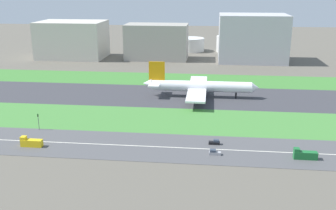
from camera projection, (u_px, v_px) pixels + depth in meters
The scene contains 18 objects.
ground_plane at pixel (158, 96), 222.90m from camera, with size 800.00×800.00×0.00m, color #5B564C.
runway at pixel (158, 96), 222.88m from camera, with size 280.00×46.00×0.10m, color #38383D.
grass_median_north at pixel (166, 79), 261.81m from camera, with size 280.00×36.00×0.10m, color #3D7A33.
grass_median_south at pixel (146, 119), 183.95m from camera, with size 280.00×36.00×0.10m, color #427F38.
highway at pixel (133, 146), 153.57m from camera, with size 280.00×28.00×0.10m, color #4C4C4F.
highway_centerline at pixel (133, 146), 153.55m from camera, with size 266.00×0.50×0.01m, color silver.
airliner at pixel (198, 86), 218.67m from camera, with size 65.00×56.00×19.70m.
car_0 at pixel (214, 153), 145.22m from camera, with size 4.40×1.80×2.00m.
truck_1 at pixel (31, 143), 152.52m from camera, with size 8.40×2.50×4.00m.
truck_0 at pixel (305, 155), 141.57m from camera, with size 8.40×2.50×4.00m.
car_1 at pixel (215, 142), 154.70m from camera, with size 4.40×1.80×2.00m.
traffic_light at pixel (38, 121), 169.33m from camera, with size 0.36×0.50×7.20m.
terminal_building at pixel (72, 40), 336.03m from camera, with size 55.55×39.28×31.05m, color beige.
hangar_building at pixel (157, 42), 328.54m from camera, with size 51.71×27.98×29.40m, color #9E998E.
office_tower at pixel (252, 38), 318.93m from camera, with size 54.43×39.03×38.00m, color #B2B2B7.
fuel_tank_west at pixel (191, 45), 370.97m from camera, with size 25.26×25.26×12.48m, color silver.
fuel_tank_centre at pixel (229, 44), 366.81m from camera, with size 24.17×24.17×14.86m, color silver.
fuel_tank_east at pixel (264, 45), 363.71m from camera, with size 21.68×21.68×13.25m, color silver.
Camera 1 is at (29.26, -212.58, 60.81)m, focal length 41.68 mm.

